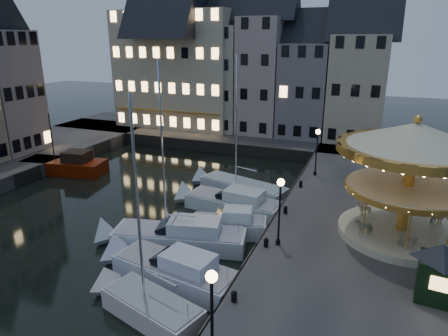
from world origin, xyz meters
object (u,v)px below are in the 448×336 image
at_px(bollard_d, 301,184).
at_px(red_fishing_boat, 66,166).
at_px(streetlamp_a, 212,307).
at_px(motorboat_e, 229,203).
at_px(motorboat_a, 144,305).
at_px(ticket_kiosk, 441,262).
at_px(bollard_b, 266,242).
at_px(motorboat_c, 174,236).
at_px(bollard_a, 234,296).
at_px(motorboat_b, 170,269).
at_px(streetlamp_c, 317,146).
at_px(motorboat_f, 238,187).
at_px(carousel, 412,159).
at_px(bollard_c, 285,209).
at_px(streetlamp_b, 280,202).
at_px(motorboat_d, 223,225).

height_order(bollard_d, red_fishing_boat, red_fishing_boat).
height_order(streetlamp_a, motorboat_e, streetlamp_a).
distance_m(motorboat_a, ticket_kiosk, 14.16).
height_order(bollard_b, motorboat_c, motorboat_c).
xyz_separation_m(bollard_a, motorboat_a, (-4.36, -0.92, -1.07)).
distance_m(bollard_a, motorboat_b, 5.20).
height_order(motorboat_b, ticket_kiosk, ticket_kiosk).
bearing_deg(motorboat_b, streetlamp_c, 73.24).
bearing_deg(motorboat_f, motorboat_c, -94.34).
distance_m(motorboat_c, carousel, 15.39).
relative_size(motorboat_f, ticket_kiosk, 3.64).
bearing_deg(bollard_c, carousel, -4.88).
bearing_deg(motorboat_e, bollard_a, -68.33).
xyz_separation_m(bollard_c, red_fishing_boat, (-23.41, 4.36, -0.89)).
height_order(streetlamp_a, bollard_c, streetlamp_a).
distance_m(streetlamp_b, motorboat_c, 7.65).
height_order(bollard_b, motorboat_e, motorboat_e).
bearing_deg(red_fishing_boat, motorboat_a, -39.63).
xyz_separation_m(bollard_b, carousel, (7.44, 4.36, 4.69)).
xyz_separation_m(bollard_a, bollard_b, (0.00, 5.50, 0.00)).
distance_m(bollard_d, carousel, 10.72).
bearing_deg(bollard_b, motorboat_b, -144.32).
bearing_deg(motorboat_a, ticket_kiosk, 19.42).
height_order(streetlamp_a, bollard_d, streetlamp_a).
bearing_deg(ticket_kiosk, bollard_c, 142.16).
relative_size(motorboat_e, motorboat_f, 0.74).
height_order(streetlamp_a, streetlamp_b, same).
distance_m(bollard_a, bollard_c, 10.50).
distance_m(motorboat_c, motorboat_f, 10.34).
bearing_deg(motorboat_e, red_fishing_boat, 171.93).
bearing_deg(motorboat_b, red_fishing_boat, 146.00).
bearing_deg(motorboat_c, bollard_c, 37.56).
bearing_deg(bollard_c, motorboat_d, -151.58).
height_order(streetlamp_b, motorboat_a, motorboat_a).
xyz_separation_m(red_fishing_boat, ticket_kiosk, (32.16, -11.16, 2.52)).
distance_m(bollard_b, motorboat_f, 11.89).
bearing_deg(motorboat_a, motorboat_f, 93.83).
relative_size(bollard_b, motorboat_f, 0.05).
xyz_separation_m(streetlamp_b, bollard_a, (-0.60, -6.00, -2.41)).
relative_size(bollard_a, motorboat_a, 0.05).
distance_m(motorboat_a, motorboat_d, 9.32).
height_order(streetlamp_b, carousel, carousel).
height_order(motorboat_a, red_fishing_boat, motorboat_a).
height_order(motorboat_a, motorboat_b, motorboat_a).
bearing_deg(streetlamp_a, bollard_c, 92.37).
relative_size(motorboat_e, ticket_kiosk, 2.68).
bearing_deg(streetlamp_a, streetlamp_c, 90.00).
height_order(streetlamp_a, motorboat_f, motorboat_f).
bearing_deg(motorboat_b, streetlamp_b, 36.18).
height_order(streetlamp_c, motorboat_a, motorboat_a).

